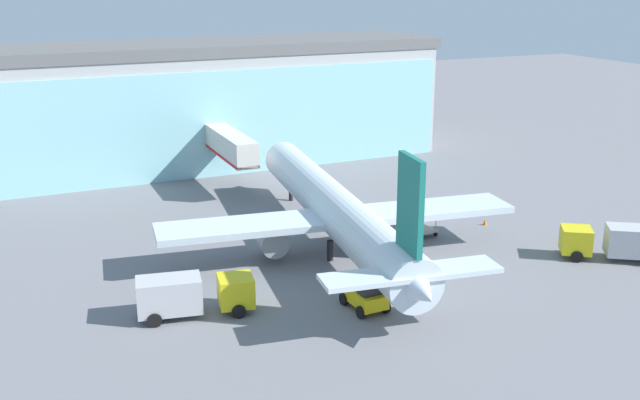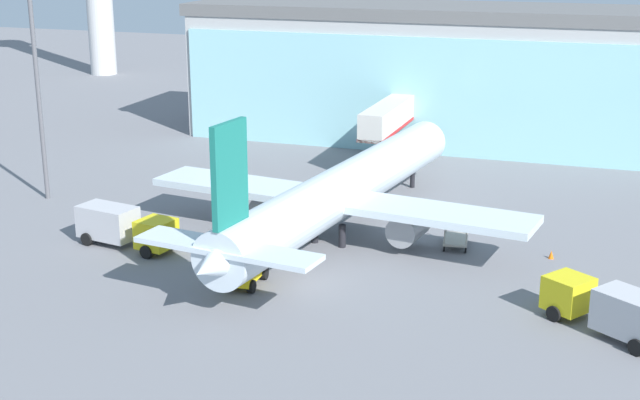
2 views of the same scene
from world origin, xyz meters
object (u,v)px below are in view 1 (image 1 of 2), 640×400
safety_cone_nose (366,278)px  pushback_tug (366,295)px  catering_truck (191,294)px  safety_cone_wingtip (485,222)px  fuel_truck (615,241)px  baggage_cart (420,228)px  airplane (336,210)px  jet_bridge (228,144)px

safety_cone_nose → pushback_tug: bearing=-117.8°
catering_truck → safety_cone_wingtip: size_ratio=13.76×
fuel_truck → safety_cone_wingtip: size_ratio=13.26×
fuel_truck → baggage_cart: bearing=-12.7°
airplane → safety_cone_wingtip: size_ratio=66.11×
pushback_tug → safety_cone_wingtip: size_ratio=5.98×
baggage_cart → safety_cone_wingtip: (6.39, -0.24, -0.23)m
pushback_tug → safety_cone_wingtip: (17.25, 10.89, -0.70)m
airplane → safety_cone_wingtip: 14.77m
jet_bridge → safety_cone_wingtip: bearing=-141.0°
fuel_truck → jet_bridge: bearing=-23.1°
fuel_truck → pushback_tug: bearing=34.2°
baggage_cart → safety_cone_wingtip: baggage_cart is taller
fuel_truck → pushback_tug: (-21.30, -0.18, -0.49)m
pushback_tug → fuel_truck: bearing=-92.5°
jet_bridge → safety_cone_nose: size_ratio=23.99×
baggage_cart → fuel_truck: bearing=-144.9°
airplane → pushback_tug: airplane is taller
jet_bridge → airplane: airplane is taller
jet_bridge → pushback_tug: size_ratio=4.01×
safety_cone_nose → jet_bridge: bearing=93.0°
pushback_tug → catering_truck: bearing=67.7°
catering_truck → fuel_truck: (31.81, -3.51, 0.00)m
pushback_tug → baggage_cart: bearing=-47.3°
jet_bridge → baggage_cart: (10.18, -20.59, -3.87)m
pushback_tug → airplane: bearing=-17.8°
pushback_tug → safety_cone_wingtip: bearing=-60.7°
safety_cone_nose → safety_cone_wingtip: 16.62m
jet_bridge → fuel_truck: (20.61, -31.53, -2.91)m
airplane → safety_cone_nose: bearing=-178.5°
baggage_cart → pushback_tug: 15.56m
jet_bridge → airplane: 21.30m
jet_bridge → airplane: (2.11, -21.17, -1.08)m
catering_truck → baggage_cart: (21.37, 7.44, -0.97)m
catering_truck → fuel_truck: size_ratio=1.04×
airplane → pushback_tug: (-2.79, -10.55, -2.31)m
safety_cone_nose → safety_cone_wingtip: bearing=24.4°
pushback_tug → safety_cone_nose: bearing=-30.8°
pushback_tug → safety_cone_nose: (2.12, 4.02, -0.70)m
jet_bridge → airplane: size_ratio=0.36×
airplane → safety_cone_wingtip: bearing=-81.2°
fuel_truck → safety_cone_nose: 19.59m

